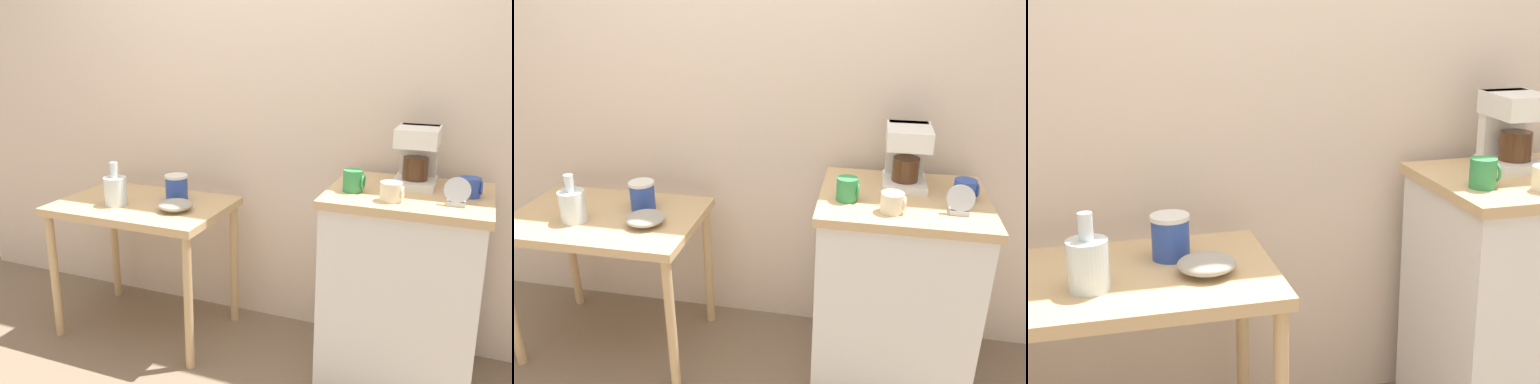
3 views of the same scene
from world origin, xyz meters
TOP-DOWN VIEW (x-y plane):
  - ground_plane at (0.00, 0.00)m, footprint 8.00×8.00m
  - back_wall at (0.10, 0.46)m, footprint 4.40×0.10m
  - wooden_table at (-0.58, 0.02)m, footprint 0.88×0.60m
  - kitchen_counter at (0.76, 0.06)m, footprint 0.68×0.58m
  - bowl_stoneware at (-0.35, -0.03)m, footprint 0.17×0.17m
  - glass_carafe_vase at (-0.68, -0.06)m, footprint 0.12×0.12m
  - canister_enamel at (-0.44, 0.12)m, footprint 0.12×0.12m
  - coffee_maker at (0.76, 0.19)m, footprint 0.18×0.22m
  - mug_small_cream at (0.70, -0.11)m, footprint 0.09×0.09m
  - mug_blue at (0.99, 0.08)m, footprint 0.09×0.09m
  - mug_tall_green at (0.53, -0.03)m, footprint 0.09×0.08m
  - table_clock at (0.95, -0.08)m, footprint 0.10×0.05m

SIDE VIEW (x-z plane):
  - ground_plane at x=0.00m, z-range 0.00..0.00m
  - kitchen_counter at x=0.76m, z-range 0.00..0.92m
  - wooden_table at x=-0.58m, z-range 0.27..0.99m
  - bowl_stoneware at x=-0.35m, z-range 0.72..0.78m
  - canister_enamel at x=-0.44m, z-range 0.72..0.86m
  - glass_carafe_vase at x=-0.68m, z-range 0.69..0.91m
  - mug_small_cream at x=0.70m, z-range 0.92..0.99m
  - mug_blue at x=0.99m, z-range 0.92..1.00m
  - mug_tall_green at x=0.53m, z-range 0.92..1.01m
  - table_clock at x=0.95m, z-range 0.91..1.03m
  - coffee_maker at x=0.76m, z-range 0.93..1.19m
  - back_wall at x=0.10m, z-range 0.00..2.80m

